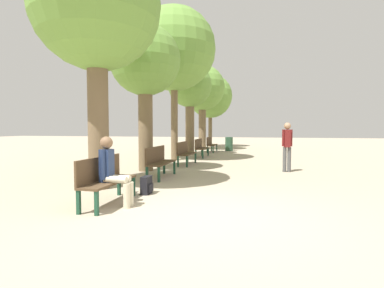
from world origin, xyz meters
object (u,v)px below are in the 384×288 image
(tree_row_3, at_px, (190,87))
(pedestrian_near, at_px, (287,144))
(tree_row_0, at_px, (96,8))
(backpack, at_px, (147,185))
(tree_row_1, at_px, (145,63))
(trash_bin, at_px, (229,144))
(bench_row_0, at_px, (105,177))
(bench_row_3, at_px, (201,147))
(tree_row_2, at_px, (174,50))
(tree_row_5, at_px, (210,96))
(bench_row_4, at_px, (211,143))
(bench_row_2, at_px, (185,151))
(person_seated, at_px, (113,169))
(tree_row_4, at_px, (202,89))
(bench_row_1, at_px, (159,160))

(tree_row_3, distance_m, pedestrian_near, 7.75)
(tree_row_0, height_order, backpack, tree_row_0)
(tree_row_1, xyz_separation_m, trash_bin, (1.83, 9.30, -3.15))
(bench_row_0, xyz_separation_m, backpack, (0.46, 0.98, -0.33))
(bench_row_3, bearing_deg, tree_row_2, -119.21)
(tree_row_3, xyz_separation_m, tree_row_5, (0.00, 6.71, 0.20))
(bench_row_4, bearing_deg, tree_row_1, -96.18)
(tree_row_3, distance_m, trash_bin, 4.68)
(bench_row_4, bearing_deg, bench_row_2, -90.00)
(person_seated, distance_m, trash_bin, 13.73)
(pedestrian_near, bearing_deg, tree_row_1, -170.18)
(tree_row_5, bearing_deg, tree_row_4, -90.00)
(pedestrian_near, bearing_deg, bench_row_0, -126.29)
(bench_row_1, relative_size, bench_row_2, 1.00)
(bench_row_4, height_order, tree_row_0, tree_row_0)
(tree_row_1, bearing_deg, person_seated, -75.93)
(tree_row_5, bearing_deg, bench_row_3, -83.84)
(bench_row_4, height_order, tree_row_1, tree_row_1)
(tree_row_2, height_order, tree_row_3, tree_row_2)
(bench_row_4, distance_m, tree_row_3, 3.64)
(tree_row_5, bearing_deg, person_seated, -86.40)
(bench_row_1, xyz_separation_m, tree_row_3, (-0.88, 7.60, 3.10))
(bench_row_3, xyz_separation_m, tree_row_2, (-0.88, -1.57, 4.37))
(backpack, bearing_deg, person_seated, -102.04)
(pedestrian_near, bearing_deg, tree_row_3, 129.41)
(bench_row_3, bearing_deg, person_seated, -88.62)
(bench_row_1, height_order, person_seated, person_seated)
(person_seated, height_order, trash_bin, person_seated)
(tree_row_0, xyz_separation_m, tree_row_5, (0.00, 16.11, -0.40))
(trash_bin, bearing_deg, tree_row_1, -101.16)
(tree_row_2, distance_m, tree_row_5, 9.75)
(bench_row_3, relative_size, trash_bin, 1.81)
(bench_row_1, height_order, tree_row_3, tree_row_3)
(bench_row_4, xyz_separation_m, tree_row_4, (-0.88, 1.86, 3.47))
(tree_row_3, height_order, trash_bin, tree_row_3)
(bench_row_2, bearing_deg, tree_row_0, -100.17)
(tree_row_0, relative_size, tree_row_3, 1.18)
(bench_row_2, height_order, tree_row_0, tree_row_0)
(bench_row_1, relative_size, tree_row_2, 0.23)
(tree_row_0, distance_m, tree_row_5, 16.11)
(tree_row_4, relative_size, backpack, 14.18)
(bench_row_2, height_order, tree_row_3, tree_row_3)
(tree_row_1, bearing_deg, bench_row_2, 65.26)
(bench_row_2, height_order, trash_bin, bench_row_2)
(bench_row_0, bearing_deg, bench_row_2, 90.00)
(bench_row_1, distance_m, tree_row_2, 6.42)
(bench_row_4, relative_size, trash_bin, 1.81)
(bench_row_3, xyz_separation_m, backpack, (0.46, -8.31, -0.33))
(tree_row_4, bearing_deg, bench_row_1, -85.50)
(tree_row_1, height_order, person_seated, tree_row_1)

